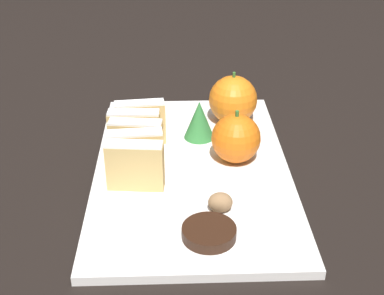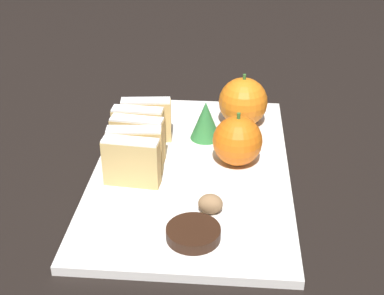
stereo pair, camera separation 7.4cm
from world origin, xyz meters
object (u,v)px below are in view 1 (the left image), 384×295
orange_far (233,100)px  chocolate_cookie (209,233)px  walnut (220,202)px  orange_near (236,138)px

orange_far → chocolate_cookie: (-0.06, -0.29, -0.03)m
walnut → chocolate_cookie: 0.05m
orange_near → chocolate_cookie: orange_near is taller
orange_near → chocolate_cookie: (-0.05, -0.17, -0.03)m
orange_near → orange_far: bearing=86.2°
chocolate_cookie → orange_near: bearing=74.3°
orange_near → orange_far: (0.01, 0.12, 0.00)m
chocolate_cookie → orange_far: bearing=79.1°
orange_far → orange_near: bearing=-93.8°
orange_far → walnut: size_ratio=2.81×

